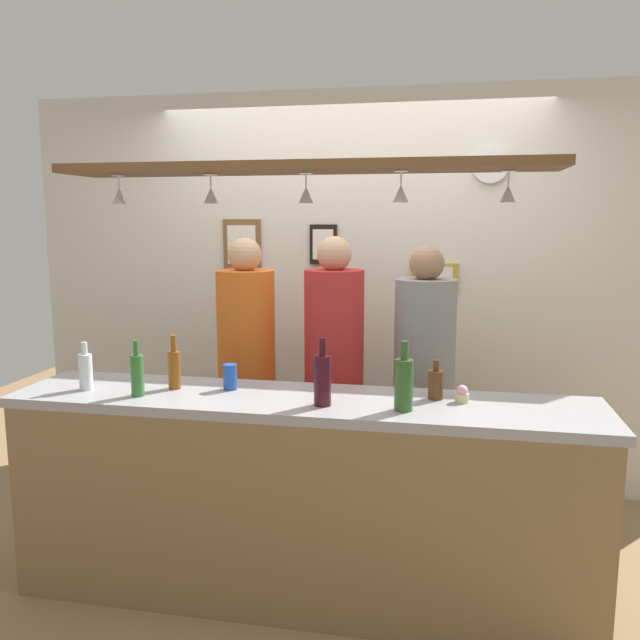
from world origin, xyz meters
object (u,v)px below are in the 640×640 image
bottle_beer_brown_stubby (436,384)px  bottle_beer_amber_tall (174,368)px  person_middle_red_shirt (334,353)px  bottle_champagne_green (404,383)px  bottle_soda_clear (86,371)px  person_right_grey_shirt (424,363)px  picture_frame_caricature (242,245)px  cupcake (462,394)px  picture_frame_lower_pair (434,277)px  person_left_orange_shirt (247,351)px  drink_can (230,377)px  bottle_wine_dark_red (323,379)px  picture_frame_crest (323,244)px  wall_clock (491,165)px  bottle_beer_green_import (137,374)px

bottle_beer_brown_stubby → bottle_beer_amber_tall: 1.23m
bottle_beer_amber_tall → person_middle_red_shirt: bearing=49.1°
bottle_champagne_green → bottle_soda_clear: size_ratio=1.30×
person_right_grey_shirt → bottle_soda_clear: 1.78m
picture_frame_caricature → person_middle_red_shirt: bearing=-40.0°
cupcake → picture_frame_lower_pair: size_ratio=0.26×
person_left_orange_shirt → drink_can: person_left_orange_shirt is taller
bottle_champagne_green → bottle_wine_dark_red: bearing=179.2°
person_left_orange_shirt → picture_frame_crest: (0.34, 0.62, 0.60)m
bottle_beer_brown_stubby → person_middle_red_shirt: bearing=130.5°
drink_can → picture_frame_caricature: picture_frame_caricature is taller
cupcake → wall_clock: 1.73m
person_middle_red_shirt → wall_clock: (0.87, 0.62, 1.09)m
bottle_soda_clear → cupcake: 1.76m
person_left_orange_shirt → bottle_champagne_green: (0.98, -0.89, 0.08)m
person_right_grey_shirt → bottle_beer_green_import: person_right_grey_shirt is taller
bottle_beer_green_import → bottle_beer_amber_tall: 0.19m
bottle_beer_green_import → bottle_beer_amber_tall: bearing=53.6°
cupcake → picture_frame_crest: 1.71m
bottle_wine_dark_red → wall_clock: 1.96m
person_right_grey_shirt → bottle_beer_brown_stubby: size_ratio=9.08×
bottle_beer_amber_tall → picture_frame_caricature: (-0.10, 1.37, 0.53)m
bottle_soda_clear → bottle_wine_dark_red: bearing=-2.0°
picture_frame_caricature → picture_frame_crest: bearing=0.0°
bottle_beer_brown_stubby → bottle_beer_amber_tall: (-1.23, -0.06, 0.03)m
bottle_beer_amber_tall → picture_frame_crest: size_ratio=1.00×
picture_frame_caricature → cupcake: bearing=-42.9°
person_right_grey_shirt → drink_can: size_ratio=13.39×
person_right_grey_shirt → picture_frame_crest: size_ratio=6.28×
cupcake → person_right_grey_shirt: bearing=104.8°
person_middle_red_shirt → bottle_beer_green_import: 1.18m
picture_frame_crest → person_left_orange_shirt: bearing=-118.8°
bottle_soda_clear → picture_frame_crest: 1.79m
person_middle_red_shirt → bottle_champagne_green: bearing=-62.9°
picture_frame_lower_pair → picture_frame_crest: bearing=180.0°
picture_frame_lower_pair → wall_clock: bearing=-1.1°
person_left_orange_shirt → bottle_wine_dark_red: (0.63, -0.88, 0.08)m
picture_frame_lower_pair → picture_frame_crest: picture_frame_crest is taller
drink_can → picture_frame_lower_pair: 1.66m
cupcake → person_middle_red_shirt: bearing=134.4°
bottle_beer_amber_tall → bottle_beer_green_import: bearing=-126.4°
person_left_orange_shirt → bottle_beer_amber_tall: (-0.12, -0.74, 0.06)m
cupcake → bottle_champagne_green: bearing=-145.2°
drink_can → picture_frame_caricature: bearing=105.3°
bottle_wine_dark_red → bottle_soda_clear: (-1.16, 0.04, -0.03)m
person_left_orange_shirt → bottle_beer_amber_tall: size_ratio=6.43×
person_left_orange_shirt → bottle_soda_clear: person_left_orange_shirt is taller
picture_frame_lower_pair → wall_clock: wall_clock is taller
person_middle_red_shirt → bottle_wine_dark_red: bearing=-83.3°
bottle_wine_dark_red → bottle_beer_green_import: (-0.86, -0.01, -0.01)m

